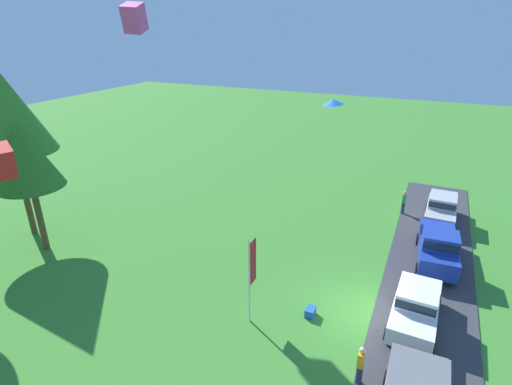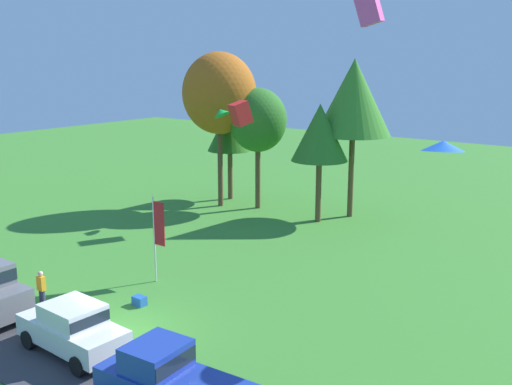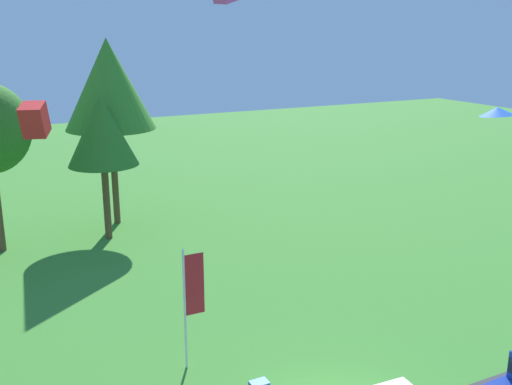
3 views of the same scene
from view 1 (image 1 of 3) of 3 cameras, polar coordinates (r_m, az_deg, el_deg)
The scene contains 14 objects.
ground_plane at distance 19.95m, azimuth 15.17°, elevation -16.04°, with size 120.00×120.00×0.00m, color #3D842D.
pavement_strip at distance 19.89m, azimuth 22.86°, elevation -17.26°, with size 36.00×4.40×0.06m, color #38383D.
car_sedan_mid_row at distance 19.28m, azimuth 21.90°, elevation -14.69°, with size 4.47×2.10×1.84m.
car_pickup_near_entrance at distance 24.04m, azimuth 24.56°, elevation -7.05°, with size 5.10×2.28×2.14m.
car_sedan_far_end at distance 29.17m, azimuth 24.98°, elevation -2.00°, with size 4.46×2.08×1.84m.
person_beside_suv at distance 16.20m, azimuth 14.67°, elevation -22.81°, with size 0.36×0.24×1.71m.
person_on_lawn at distance 29.46m, azimuth 20.34°, elevation -1.34°, with size 0.36×0.24×1.71m.
tree_far_left at distance 24.86m, azimuth -30.07°, elevation 4.44°, with size 3.56×3.56×7.51m.
tree_center_back at distance 26.88m, azimuth -32.25°, elevation 9.86°, with size 4.85×4.85×10.25m.
flag_banner at distance 17.42m, azimuth -0.65°, elevation -10.88°, with size 0.71×0.08×4.10m.
cooler_box at distance 19.12m, azimuth 7.78°, elevation -16.54°, with size 0.56×0.40×0.40m, color blue.
kite_box_mid_center at distance 19.86m, azimuth -32.72°, elevation 3.72°, with size 0.96×0.96×1.35m, color red.
kite_delta_over_trees at distance 27.17m, azimuth 10.98°, elevation 12.57°, with size 1.38×1.38×0.34m, color blue.
kite_box_trailing_tail at distance 24.32m, azimuth -17.02°, elevation 22.74°, with size 1.00×1.00×1.40m, color #EA4C9E.
Camera 1 is at (-15.62, -1.58, 12.31)m, focal length 28.00 mm.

